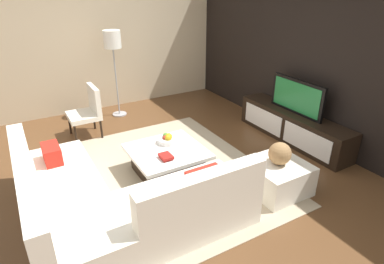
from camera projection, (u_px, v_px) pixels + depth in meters
ground_plane at (164, 179)px, 4.51m from camera, size 14.00×14.00×0.00m
feature_wall_back at (316, 56)px, 5.14m from camera, size 6.40×0.12×2.80m
side_wall_left at (101, 39)px, 6.51m from camera, size 0.12×5.20×2.80m
area_rug at (161, 175)px, 4.59m from camera, size 3.23×2.76×0.01m
media_console at (293, 126)px, 5.49m from camera, size 2.16×0.46×0.50m
television at (297, 97)px, 5.26m from camera, size 1.06×0.06×0.55m
sectional_couch at (109, 202)px, 3.60m from camera, size 2.31×2.27×0.82m
coffee_table at (167, 161)px, 4.55m from camera, size 0.96×0.98×0.38m
accent_chair_near at (88, 109)px, 5.57m from camera, size 0.55×0.51×0.87m
floor_lamp at (113, 45)px, 6.03m from camera, size 0.32×0.32×1.65m
ottoman at (277, 177)px, 4.19m from camera, size 0.70×0.70×0.40m
fruit_bowl at (167, 139)px, 4.64m from camera, size 0.28×0.28×0.14m
decorative_ball at (280, 154)px, 4.04m from camera, size 0.29×0.29×0.29m
book_stack at (166, 157)px, 4.24m from camera, size 0.19×0.15×0.05m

